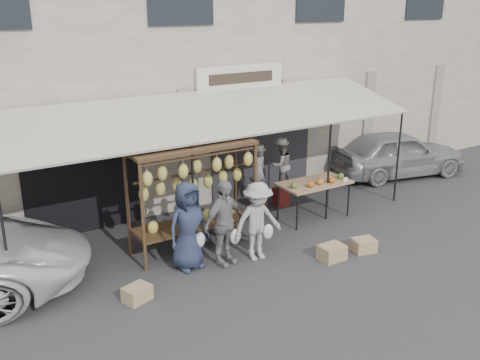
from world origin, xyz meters
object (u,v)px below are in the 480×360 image
object	(u,v)px
customer_right	(258,221)
customer_mid	(224,223)
produce_table	(315,184)
crate_near_a	(332,252)
crate_far	(137,294)
vendor_right	(282,165)
sedan	(397,153)
banana_rack	(193,178)
crate_near_b	(364,245)
vendor_left	(259,170)
customer_left	(188,226)

from	to	relation	value
customer_right	customer_mid	bearing A→B (deg)	169.38
produce_table	crate_near_a	xyz separation A→B (m)	(-1.07, -1.87, -0.72)
customer_mid	crate_far	bearing A→B (deg)	175.77
vendor_right	sedan	world-z (taller)	vendor_right
banana_rack	crate_near_b	bearing A→B (deg)	-33.93
vendor_left	crate_far	size ratio (longest dim) A/B	2.50
vendor_right	crate_far	xyz separation A→B (m)	(-4.79, -2.39, -0.93)
banana_rack	produce_table	bearing A→B (deg)	-0.13
produce_table	vendor_left	world-z (taller)	vendor_left
produce_table	crate_near_a	bearing A→B (deg)	-119.81
crate_near_a	crate_far	size ratio (longest dim) A/B	1.13
crate_near_a	crate_near_b	bearing A→B (deg)	-4.96
vendor_left	crate_near_b	distance (m)	3.31
produce_table	vendor_left	distance (m)	1.45
customer_mid	sedan	world-z (taller)	customer_mid
customer_left	customer_right	world-z (taller)	customer_left
crate_near_a	crate_far	bearing A→B (deg)	171.36
customer_left	sedan	bearing A→B (deg)	5.64
customer_mid	crate_near_a	bearing A→B (deg)	-42.80
produce_table	crate_far	size ratio (longest dim) A/B	3.79
customer_right	crate_far	bearing A→B (deg)	-172.75
crate_near_a	customer_mid	bearing A→B (deg)	152.79
customer_left	crate_near_b	distance (m)	3.69
banana_rack	produce_table	xyz separation A→B (m)	(3.16, -0.01, -0.70)
customer_right	crate_far	xyz separation A→B (m)	(-2.65, -0.24, -0.67)
crate_far	customer_mid	bearing A→B (deg)	11.37
vendor_left	customer_mid	bearing A→B (deg)	31.95
crate_near_b	crate_far	bearing A→B (deg)	171.98
crate_near_a	crate_near_b	distance (m)	0.81
customer_right	banana_rack	bearing A→B (deg)	131.37
customer_mid	crate_near_b	bearing A→B (deg)	-36.80
customer_right	sedan	bearing A→B (deg)	21.79
customer_mid	sedan	bearing A→B (deg)	1.31
sedan	customer_right	bearing A→B (deg)	122.17
produce_table	vendor_left	bearing A→B (deg)	122.79
customer_left	customer_right	bearing A→B (deg)	-24.12
customer_right	sedan	world-z (taller)	customer_right
customer_mid	customer_right	size ratio (longest dim) A/B	1.07
customer_mid	crate_near_a	xyz separation A→B (m)	(1.92, -0.99, -0.71)
vendor_left	sedan	xyz separation A→B (m)	(4.96, 0.08, -0.32)
vendor_right	vendor_left	bearing A→B (deg)	-3.56
banana_rack	vendor_left	distance (m)	2.73
vendor_left	crate_near_b	bearing A→B (deg)	87.69
crate_near_a	vendor_left	bearing A→B (deg)	84.59
banana_rack	customer_right	xyz separation A→B (m)	(0.86, -1.04, -0.76)
produce_table	vendor_right	distance (m)	1.14
vendor_right	crate_near_b	xyz separation A→B (m)	(-0.11, -3.05, -0.92)
customer_right	sedan	size ratio (longest dim) A/B	0.40
produce_table	banana_rack	bearing A→B (deg)	179.87
crate_far	vendor_left	bearing A→B (deg)	30.80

